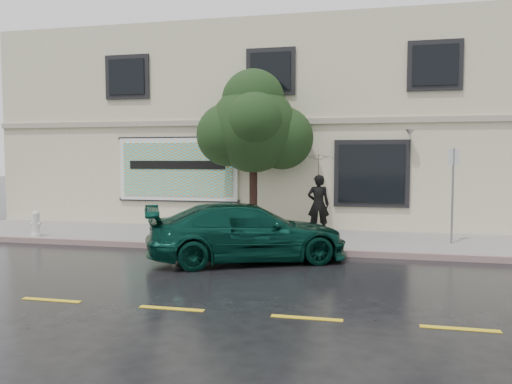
% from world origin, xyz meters
% --- Properties ---
extents(ground, '(90.00, 90.00, 0.00)m').
position_xyz_m(ground, '(0.00, 0.00, 0.00)').
color(ground, black).
rests_on(ground, ground).
extents(sidewalk, '(20.00, 3.50, 0.15)m').
position_xyz_m(sidewalk, '(0.00, 3.25, 0.07)').
color(sidewalk, gray).
rests_on(sidewalk, ground).
extents(curb, '(20.00, 0.18, 0.16)m').
position_xyz_m(curb, '(0.00, 1.50, 0.07)').
color(curb, gray).
rests_on(curb, ground).
extents(road_marking, '(19.00, 0.12, 0.01)m').
position_xyz_m(road_marking, '(0.00, -3.50, 0.01)').
color(road_marking, gold).
rests_on(road_marking, ground).
extents(building, '(20.00, 8.12, 7.00)m').
position_xyz_m(building, '(0.00, 9.00, 3.50)').
color(building, beige).
rests_on(building, ground).
extents(billboard, '(4.30, 0.16, 2.20)m').
position_xyz_m(billboard, '(-3.20, 4.92, 2.05)').
color(billboard, white).
rests_on(billboard, ground).
extents(car, '(5.15, 3.85, 1.37)m').
position_xyz_m(car, '(0.32, 0.41, 0.69)').
color(car, '#083127').
rests_on(car, ground).
extents(pedestrian, '(0.70, 0.50, 1.79)m').
position_xyz_m(pedestrian, '(1.65, 4.00, 1.04)').
color(pedestrian, black).
rests_on(pedestrian, sidewalk).
extents(umbrella, '(1.19, 1.19, 0.74)m').
position_xyz_m(umbrella, '(1.65, 4.00, 2.31)').
color(umbrella, black).
rests_on(umbrella, pedestrian).
extents(street_tree, '(2.66, 2.66, 4.50)m').
position_xyz_m(street_tree, '(-0.33, 3.90, 3.31)').
color(street_tree, black).
rests_on(street_tree, sidewalk).
extents(fire_hydrant, '(0.31, 0.29, 0.75)m').
position_xyz_m(fire_hydrant, '(-6.39, 1.80, 0.51)').
color(fire_hydrant, silver).
rests_on(fire_hydrant, sidewalk).
extents(sign_pole, '(0.30, 0.12, 2.55)m').
position_xyz_m(sign_pole, '(5.31, 3.14, 1.68)').
color(sign_pole, gray).
rests_on(sign_pole, sidewalk).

